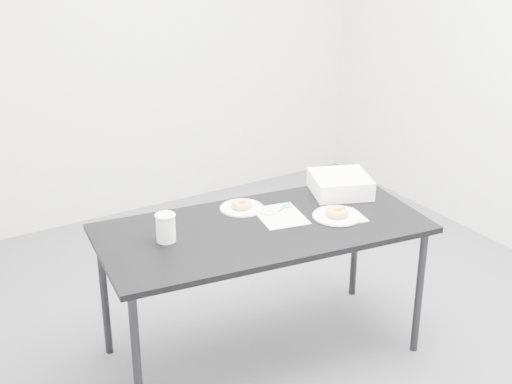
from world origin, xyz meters
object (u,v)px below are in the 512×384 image
donut_far (242,204)px  coffee_cup (166,228)px  table (262,236)px  bakery_box (340,184)px  pen (284,207)px  donut_near (337,212)px  plate_far (242,208)px  plate_near (337,216)px  scorecard (280,216)px

donut_far → coffee_cup: 0.51m
table → bakery_box: bearing=21.0°
pen → bakery_box: size_ratio=0.43×
donut_near → plate_far: donut_near is taller
pen → table: bearing=179.0°
plate_near → donut_near: size_ratio=2.13×
donut_near → plate_far: bearing=135.9°
donut_near → coffee_cup: bearing=166.1°
donut_far → coffee_cup: coffee_cup is taller
plate_near → plate_far: 0.49m
plate_near → donut_near: 0.02m
plate_near → donut_near: (0.00, 0.00, 0.02)m
pen → donut_far: donut_far is taller
donut_near → bakery_box: bakery_box is taller
scorecard → donut_near: (0.23, -0.16, 0.03)m
plate_near → bakery_box: (0.21, 0.25, 0.04)m
table → coffee_cup: coffee_cup is taller
donut_far → coffee_cup: bearing=-164.7°
table → scorecard: scorecard is taller
pen → scorecard: bearing=-166.0°
table → plate_far: size_ratio=7.44×
scorecard → donut_far: 0.22m
pen → coffee_cup: 0.68m
donut_near → bakery_box: 0.32m
coffee_cup → plate_near: bearing=-13.9°
donut_near → donut_far: donut_near is taller
bakery_box → plate_far: bearing=-167.7°
pen → plate_near: (0.16, -0.23, -0.00)m
plate_far → coffee_cup: size_ratio=1.67×
scorecard → plate_far: bearing=135.2°
plate_far → bakery_box: bearing=-9.5°
plate_far → pen: bearing=-29.7°
plate_near → scorecard: bearing=145.3°
pen → plate_far: size_ratio=0.57×
donut_near → bakery_box: (0.21, 0.25, 0.02)m
pen → coffee_cup: (-0.68, -0.03, 0.06)m
donut_near → coffee_cup: 0.86m
donut_near → donut_far: bearing=135.9°
scorecard → pen: (0.07, 0.07, 0.01)m
scorecard → donut_far: (-0.12, 0.18, 0.02)m
scorecard → plate_near: bearing=-23.0°
scorecard → bakery_box: bearing=22.6°
scorecard → donut_far: size_ratio=2.64×
coffee_cup → table: bearing=-11.7°
donut_far → plate_far: bearing=180.0°
table → donut_far: bearing=92.9°
donut_far → scorecard: bearing=-56.5°
scorecard → plate_near: (0.23, -0.16, 0.01)m
coffee_cup → bakery_box: 1.05m
bakery_box → coffee_cup: bearing=-156.0°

